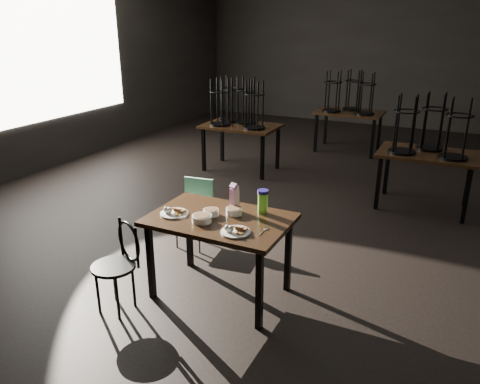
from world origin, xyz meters
The scene contains 15 objects.
room centered at (-0.06, 0.01, 2.33)m, with size 12.00×12.04×3.22m.
main_table centered at (-0.61, -2.00, 0.67)m, with size 1.20×0.80×0.75m.
plate_left centered at (-1.00, -2.11, 0.77)m, with size 0.24×0.24×0.08m.
plate_right centered at (-0.35, -2.21, 0.77)m, with size 0.24×0.24×0.08m.
bowl_near centered at (-0.70, -1.99, 0.78)m, with size 0.14×0.14×0.05m.
bowl_far centered at (-0.53, -1.88, 0.78)m, with size 0.14×0.14×0.06m.
bowl_big centered at (-0.70, -2.14, 0.78)m, with size 0.17×0.17×0.06m.
juice_carton centered at (-0.56, -1.80, 0.87)m, with size 0.08×0.08×0.26m.
water_bottle centered at (-0.31, -1.75, 0.86)m, with size 0.12×0.12×0.22m.
spoon centered at (-0.15, -2.05, 0.75)m, with size 0.04×0.17×0.01m.
bentwood_chair centered at (-1.26, -2.55, 0.46)m, with size 0.42×0.41×0.78m.
school_chair centered at (-1.33, -1.21, 0.44)m, with size 0.38×0.38×0.73m.
bg_table_left centered at (-2.10, 1.45, 0.80)m, with size 1.20×0.80×1.48m.
bg_table_right centered at (0.80, 0.98, 0.78)m, with size 1.20×0.80×1.48m.
bg_table_far centered at (-0.78, 3.36, 0.78)m, with size 1.20×0.80×1.48m.
Camera 1 is at (1.16, -5.23, 2.35)m, focal length 35.00 mm.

